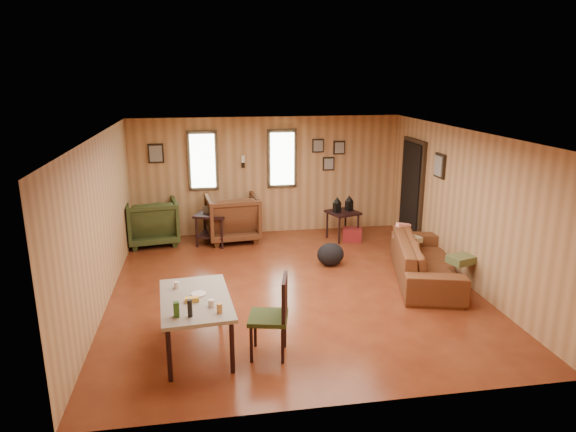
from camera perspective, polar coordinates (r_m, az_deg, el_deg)
name	(u,v)px	position (r m, az deg, el deg)	size (l,w,h in m)	color
room	(300,208)	(7.99, 1.35, 0.89)	(5.54, 6.04, 2.44)	brown
sofa	(426,253)	(8.54, 15.08, -4.03)	(2.27, 0.66, 0.89)	brown
recliner_brown	(232,215)	(10.25, -6.20, 0.08)	(0.99, 0.93, 1.02)	#512C18
recliner_green	(152,219)	(10.33, -14.88, -0.35)	(0.95, 0.89, 0.98)	#2D3819
end_table	(213,223)	(10.04, -8.36, -0.80)	(0.76, 0.73, 0.77)	black
side_table	(343,210)	(10.28, 6.12, 0.66)	(0.70, 0.70, 0.89)	black
cooler	(352,235)	(10.30, 7.14, -2.07)	(0.43, 0.36, 0.26)	maroon
backpack	(330,254)	(8.94, 4.74, -4.27)	(0.56, 0.48, 0.41)	black
sofa_pillows	(432,247)	(8.73, 15.70, -3.29)	(0.83, 1.60, 0.33)	#565F35
dining_table	(196,303)	(6.20, -10.23, -9.52)	(0.91, 1.40, 0.88)	gray
dining_chair	(275,312)	(6.06, -1.48, -10.61)	(0.54, 0.54, 0.99)	#2D3819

